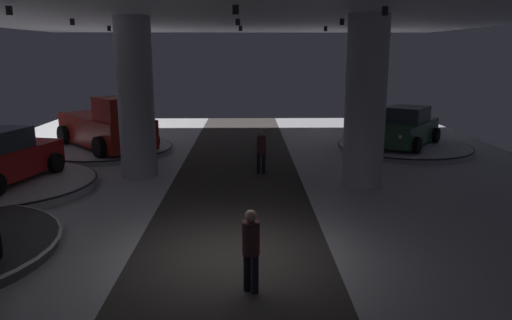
# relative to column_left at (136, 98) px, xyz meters

# --- Properties ---
(ground) EXTENTS (24.00, 44.00, 0.06)m
(ground) POSITION_rel_column_left_xyz_m (3.50, -7.02, -2.77)
(ground) COLOR #B2B2B7
(column_left) EXTENTS (1.25, 1.25, 5.50)m
(column_left) POSITION_rel_column_left_xyz_m (0.00, 0.00, 0.00)
(column_left) COLOR #ADADB2
(column_left) RESTS_ON ground
(column_right) EXTENTS (1.32, 1.32, 5.50)m
(column_right) POSITION_rel_column_left_xyz_m (7.67, -1.34, 0.00)
(column_right) COLOR #ADADB2
(column_right) RESTS_ON ground
(display_platform_mid_left) EXTENTS (5.81, 5.81, 0.28)m
(display_platform_mid_left) POSITION_rel_column_left_xyz_m (-3.99, -1.79, -2.59)
(display_platform_mid_left) COLOR #B7B7BC
(display_platform_mid_left) RESTS_ON ground
(display_platform_far_right) EXTENTS (5.87, 5.87, 0.24)m
(display_platform_far_right) POSITION_rel_column_left_xyz_m (10.89, 4.31, -2.62)
(display_platform_far_right) COLOR #B7B7BC
(display_platform_far_right) RESTS_ON ground
(display_car_far_right) EXTENTS (3.93, 4.46, 1.71)m
(display_car_far_right) POSITION_rel_column_left_xyz_m (10.90, 4.33, -1.75)
(display_car_far_right) COLOR #2D5638
(display_car_far_right) RESTS_ON display_platform_far_right
(display_platform_far_left) EXTENTS (5.68, 5.68, 0.25)m
(display_platform_far_left) POSITION_rel_column_left_xyz_m (-2.29, 4.06, -2.61)
(display_platform_far_left) COLOR #B7B7BC
(display_platform_far_left) RESTS_ON ground
(pickup_truck_far_left) EXTENTS (5.06, 5.38, 2.30)m
(pickup_truck_far_left) POSITION_rel_column_left_xyz_m (-2.08, 3.82, -1.57)
(pickup_truck_far_left) COLOR maroon
(pickup_truck_far_left) RESTS_ON display_platform_far_left
(visitor_walking_near) EXTENTS (0.32, 0.32, 1.59)m
(visitor_walking_near) POSITION_rel_column_left_xyz_m (3.91, -8.67, -1.84)
(visitor_walking_near) COLOR black
(visitor_walking_near) RESTS_ON ground
(visitor_walking_far) EXTENTS (0.32, 0.32, 1.59)m
(visitor_walking_far) POSITION_rel_column_left_xyz_m (4.36, 0.15, -1.84)
(visitor_walking_far) COLOR black
(visitor_walking_far) RESTS_ON ground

